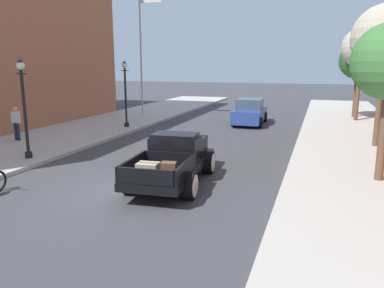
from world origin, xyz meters
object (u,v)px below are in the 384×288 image
street_tree_farthest (358,61)px  street_tree_third (362,48)px  car_background_blue (250,112)px  street_lamp_far (125,89)px  pedestrian_sidewalk_left (16,121)px  street_lamp_near (24,102)px  flagpole (143,36)px  hotrod_truck_black (175,158)px

street_tree_farthest → street_tree_third: bearing=-90.3°
car_background_blue → street_tree_third: street_tree_third is taller
street_lamp_far → street_tree_third: (13.14, 7.36, 2.43)m
pedestrian_sidewalk_left → street_tree_third: bearing=38.2°
street_lamp_near → flagpole: size_ratio=0.42×
street_tree_third → hotrod_truck_black: bearing=-112.8°
street_lamp_near → street_lamp_far: size_ratio=1.00×
street_lamp_far → street_tree_farthest: size_ratio=0.74×
hotrod_truck_black → car_background_blue: bearing=89.3°
hotrod_truck_black → street_lamp_far: 10.83m
hotrod_truck_black → street_tree_farthest: (6.71, 17.74, 3.30)m
hotrod_truck_black → street_tree_third: bearing=67.2°
street_lamp_near → street_tree_third: (13.12, 15.45, 2.43)m
street_lamp_far → street_tree_third: size_ratio=0.64×
hotrod_truck_black → car_background_blue: 12.88m
pedestrian_sidewalk_left → street_lamp_far: (3.06, 5.39, 1.30)m
car_background_blue → street_lamp_near: street_lamp_near is taller
flagpole → street_tree_farthest: size_ratio=1.75×
hotrod_truck_black → car_background_blue: size_ratio=1.16×
car_background_blue → pedestrian_sidewalk_left: pedestrian_sidewalk_left is taller
flagpole → street_tree_third: size_ratio=1.53×
pedestrian_sidewalk_left → street_lamp_near: 4.30m
street_tree_third → street_tree_farthest: 1.98m
street_lamp_far → pedestrian_sidewalk_left: bearing=-119.6°
street_tree_third → street_lamp_near: bearing=-130.3°
car_background_blue → flagpole: 9.50m
street_lamp_near → street_tree_third: 20.41m
pedestrian_sidewalk_left → flagpole: size_ratio=0.18×
street_lamp_near → street_tree_farthest: 21.76m
street_lamp_far → street_lamp_near: bearing=-89.8°
hotrod_truck_black → flagpole: (-7.85, 14.01, 5.02)m
car_background_blue → street_lamp_far: (-6.59, -4.33, 1.62)m
street_lamp_far → flagpole: 6.57m
hotrod_truck_black → street_lamp_far: bearing=127.0°
hotrod_truck_black → street_tree_farthest: size_ratio=0.96×
pedestrian_sidewalk_left → street_tree_farthest: street_tree_farthest is taller
street_tree_farthest → street_lamp_near: bearing=-127.2°
pedestrian_sidewalk_left → street_tree_farthest: size_ratio=0.32×
street_lamp_near → street_tree_third: size_ratio=0.64×
flagpole → street_tree_third: flagpole is taller
street_lamp_far → hotrod_truck_black: bearing=-53.0°
street_lamp_near → hotrod_truck_black: bearing=-4.1°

